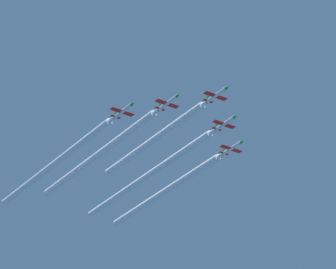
{
  "coord_description": "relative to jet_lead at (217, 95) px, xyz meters",
  "views": [
    {
      "loc": [
        174.06,
        237.82,
        2.88
      ],
      "look_at": [
        0.01,
        -19.13,
        172.78
      ],
      "focal_mm": 126.17,
      "sensor_mm": 36.0,
      "label": 1
    }
  ],
  "objects": [
    {
      "name": "jet_outer_right",
      "position": [
        19.04,
        -19.66,
        -2.03
      ],
      "size": [
        7.54,
        10.98,
        2.64
      ],
      "color": "silver"
    },
    {
      "name": "jet_outer_left",
      "position": [
        -20.33,
        -19.86,
        -2.31
      ],
      "size": [
        7.54,
        10.98,
        2.64
      ],
      "color": "silver"
    },
    {
      "name": "jet_right_wingman",
      "position": [
        9.75,
        -10.27,
        -0.79
      ],
      "size": [
        7.54,
        10.98,
        2.64
      ],
      "color": "silver"
    },
    {
      "name": "jet_left_wingman",
      "position": [
        -10.44,
        -10.09,
        -1.33
      ],
      "size": [
        7.54,
        10.98,
        2.64
      ],
      "color": "silver"
    },
    {
      "name": "jet_lead",
      "position": [
        0.0,
        0.0,
        0.0
      ],
      "size": [
        7.54,
        10.98,
        2.64
      ],
      "color": "silver"
    },
    {
      "name": "smoke_trail_lead",
      "position": [
        -0.0,
        -32.24,
        -0.03
      ],
      "size": [
        2.16,
        54.4,
        2.16
      ],
      "color": "white"
    },
    {
      "name": "smoke_trail_left_wingman",
      "position": [
        -10.44,
        -51.26,
        -1.36
      ],
      "size": [
        2.16,
        72.3,
        2.16
      ],
      "color": "white"
    },
    {
      "name": "smoke_trail_outer_right",
      "position": [
        19.04,
        -59.43,
        -2.05
      ],
      "size": [
        2.16,
        69.49,
        2.16
      ],
      "color": "white"
    },
    {
      "name": "smoke_trail_outer_left",
      "position": [
        -20.33,
        -55.99,
        -2.34
      ],
      "size": [
        2.16,
        62.18,
        2.16
      ],
      "color": "white"
    },
    {
      "name": "smoke_trail_right_wingman",
      "position": [
        9.75,
        -48.71,
        -0.82
      ],
      "size": [
        2.16,
        66.81,
        2.16
      ],
      "color": "white"
    }
  ]
}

